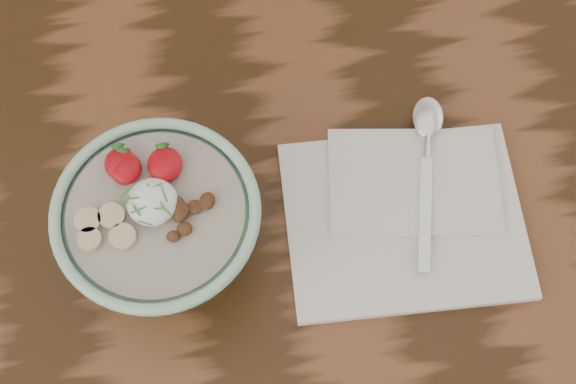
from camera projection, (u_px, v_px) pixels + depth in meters
The scene contains 4 objects.
table at pixel (242, 286), 91.61cm from camera, with size 160.00×90.00×75.00cm.
breakfast_bowl at pixel (161, 227), 77.47cm from camera, with size 19.60×19.60×12.78cm.
napkin at pixel (406, 212), 84.54cm from camera, with size 26.19×22.42×1.52cm.
spoon at pixel (427, 140), 86.41cm from camera, with size 7.70×20.21×1.07cm.
Camera 1 is at (0.39, -27.16, 154.01)cm, focal length 50.00 mm.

